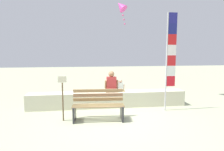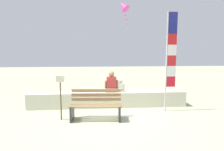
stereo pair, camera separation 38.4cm
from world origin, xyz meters
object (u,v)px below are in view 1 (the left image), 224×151
person_adult (111,84)px  flag_banner (170,55)px  person_child (120,87)px  kite_magenta (121,6)px  sign_post (63,95)px  park_bench (98,106)px

person_adult → flag_banner: (1.88, -0.75, 1.05)m
person_child → kite_magenta: size_ratio=0.43×
person_adult → kite_magenta: kite_magenta is taller
flag_banner → person_child: bearing=153.8°
person_child → sign_post: size_ratio=0.34×
person_child → flag_banner: (1.54, -0.75, 1.17)m
park_bench → kite_magenta: size_ratio=1.49×
person_child → sign_post: (-1.95, -1.33, 0.05)m
person_adult → kite_magenta: (0.66, 1.72, 3.13)m
kite_magenta → sign_post: bearing=-126.7°
person_child → kite_magenta: (0.32, 1.72, 3.25)m
flag_banner → sign_post: bearing=-170.7°
kite_magenta → sign_post: (-2.27, -3.05, -3.20)m
park_bench → person_adult: person_adult is taller
flag_banner → kite_magenta: kite_magenta is taller
park_bench → person_child: bearing=56.0°
flag_banner → kite_magenta: (-1.21, 2.48, 2.08)m
person_child → flag_banner: bearing=-26.2°
park_bench → flag_banner: 2.93m
park_bench → flag_banner: flag_banner is taller
flag_banner → kite_magenta: 3.45m
park_bench → flag_banner: bearing=13.9°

